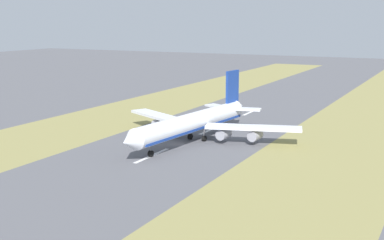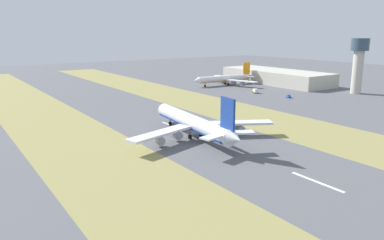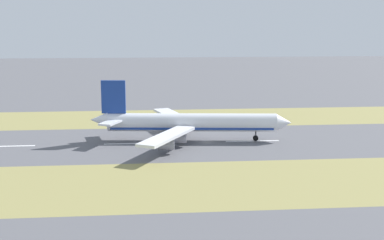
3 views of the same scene
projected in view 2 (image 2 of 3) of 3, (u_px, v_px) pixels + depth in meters
ground_plane at (191, 133)px, 159.58m from camera, size 800.00×800.00×0.00m
grass_median_west at (88, 152)px, 134.87m from camera, size 40.00×600.00×0.01m
grass_median_east at (267, 120)px, 184.28m from camera, size 40.00×600.00×0.01m
centreline_dash_near at (317, 182)px, 107.70m from camera, size 1.20×18.00×0.01m
centreline_dash_mid at (228, 147)px, 139.85m from camera, size 1.20×18.00×0.01m
centreline_dash_far at (172, 126)px, 172.00m from camera, size 1.20×18.00×0.01m
airplane_main_jet at (194, 123)px, 151.47m from camera, size 63.78×67.20×20.20m
terminal_building at (276, 77)px, 316.41m from camera, size 36.00×96.94×10.76m
control_tower at (359, 60)px, 257.49m from camera, size 12.00×12.00×38.03m
airplane_parked_apron at (226, 79)px, 303.61m from camera, size 58.25×55.46×17.51m
service_truck at (255, 91)px, 264.03m from camera, size 4.49×6.38×3.10m
apron_car at (289, 96)px, 245.57m from camera, size 3.51×4.75×2.03m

